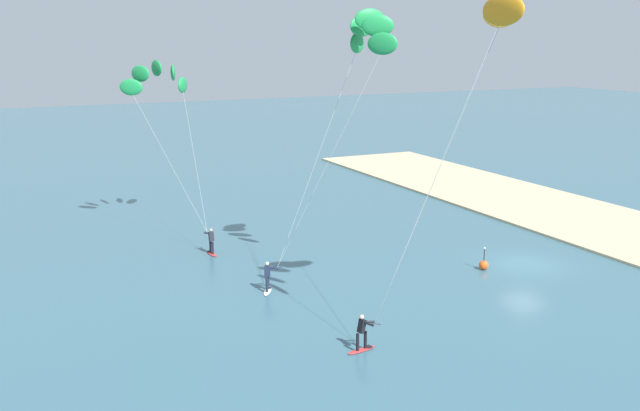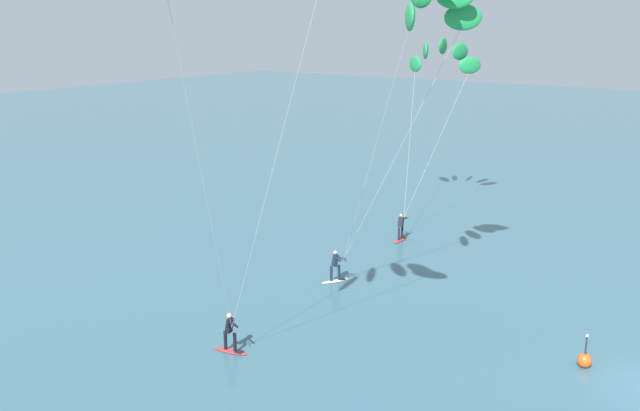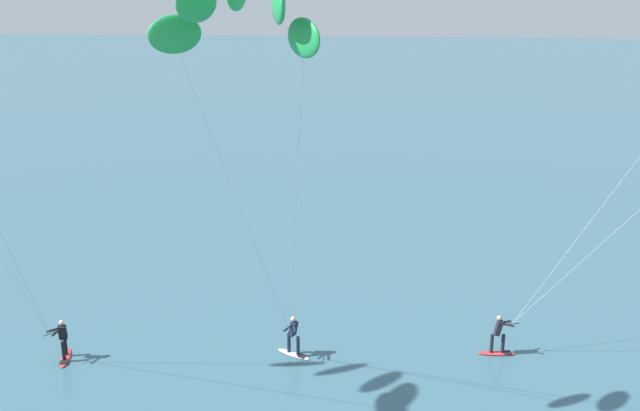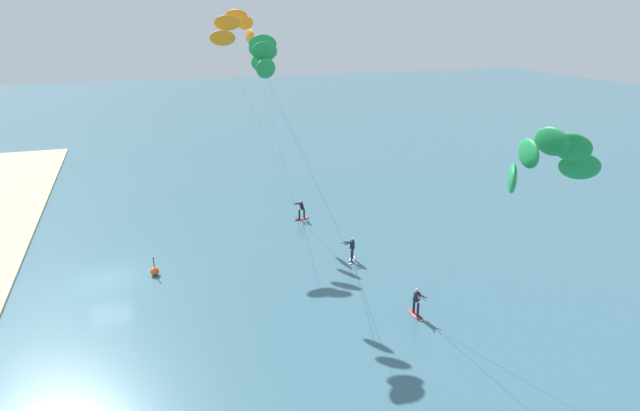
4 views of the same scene
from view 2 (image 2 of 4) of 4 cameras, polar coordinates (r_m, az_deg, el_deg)
name	(u,v)px [view 2 (image 2 of 4)]	position (r m, az deg, el deg)	size (l,w,h in m)	color
kitesurfer_nearshore	(441,63)	(47.24, 9.94, 11.53)	(9.14, 5.03, 11.89)	red
kitesurfer_mid_water	(433,17)	(29.81, 9.29, 15.12)	(5.08, 7.14, 14.85)	white
marker_buoy	(585,360)	(29.10, 20.99, -11.81)	(0.56, 0.56, 1.38)	#EA5119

